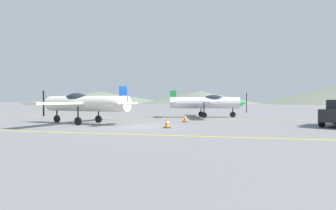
{
  "coord_description": "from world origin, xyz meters",
  "views": [
    {
      "loc": [
        5.62,
        -15.67,
        1.59
      ],
      "look_at": [
        0.86,
        6.0,
        1.2
      ],
      "focal_mm": 28.78,
      "sensor_mm": 36.0,
      "label": 1
    }
  ],
  "objects_px": {
    "traffic_cone_front": "(185,118)",
    "traffic_cone_side": "(167,123)",
    "airplane_mid": "(207,102)",
    "airplane_near": "(83,103)"
  },
  "relations": [
    {
      "from": "airplane_mid",
      "to": "traffic_cone_side",
      "type": "xyz_separation_m",
      "value": [
        -1.59,
        -10.1,
        -1.11
      ]
    },
    {
      "from": "airplane_near",
      "to": "traffic_cone_front",
      "type": "xyz_separation_m",
      "value": [
        6.54,
        2.84,
        -1.11
      ]
    },
    {
      "from": "traffic_cone_front",
      "to": "traffic_cone_side",
      "type": "bearing_deg",
      "value": -95.11
    },
    {
      "from": "traffic_cone_front",
      "to": "traffic_cone_side",
      "type": "xyz_separation_m",
      "value": [
        -0.39,
        -4.35,
        0.0
      ]
    },
    {
      "from": "airplane_near",
      "to": "traffic_cone_front",
      "type": "distance_m",
      "value": 7.22
    },
    {
      "from": "traffic_cone_side",
      "to": "airplane_near",
      "type": "bearing_deg",
      "value": 166.22
    },
    {
      "from": "airplane_near",
      "to": "airplane_mid",
      "type": "height_order",
      "value": "same"
    },
    {
      "from": "airplane_mid",
      "to": "traffic_cone_front",
      "type": "relative_size",
      "value": 14.06
    },
    {
      "from": "traffic_cone_side",
      "to": "airplane_mid",
      "type": "bearing_deg",
      "value": 81.04
    },
    {
      "from": "airplane_near",
      "to": "traffic_cone_front",
      "type": "bearing_deg",
      "value": 23.49
    }
  ]
}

